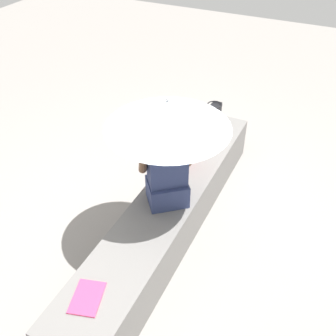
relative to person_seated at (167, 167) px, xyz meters
name	(u,v)px	position (x,y,z in m)	size (l,w,h in m)	color
ground_plane	(169,232)	(0.06, 0.01, -0.85)	(14.00, 14.00, 0.00)	gray
stone_bench	(169,215)	(0.06, 0.01, -0.62)	(3.19, 0.52, 0.47)	slate
person_seated	(167,167)	(0.00, 0.00, 0.00)	(0.45, 0.49, 0.90)	navy
parasol	(168,114)	(-0.01, -0.01, 0.51)	(0.99, 0.99, 1.04)	#B7B7BC
handbag_black	(183,149)	(0.57, 0.10, -0.21)	(0.23, 0.17, 0.36)	#B2333D
tote_bag_canvas	(214,115)	(1.37, 0.08, -0.25)	(0.22, 0.17, 0.28)	black
magazine	(87,298)	(-1.15, 0.07, -0.38)	(0.28, 0.20, 0.01)	#D83866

